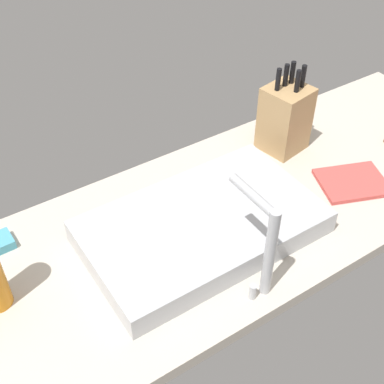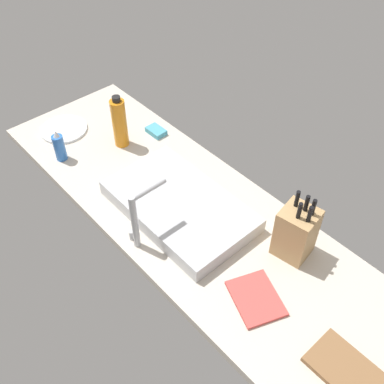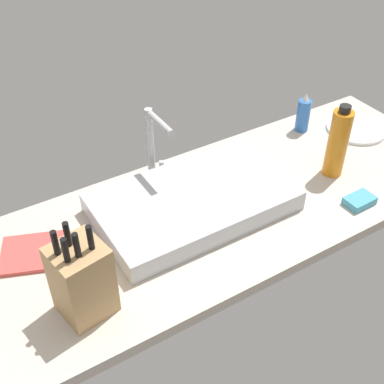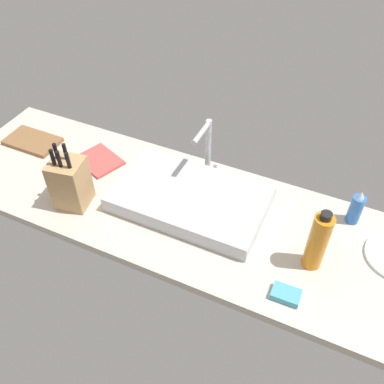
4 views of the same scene
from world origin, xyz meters
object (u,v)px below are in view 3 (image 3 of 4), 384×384
object	(u,v)px
faucet	(153,139)
soap_bottle	(303,114)
dish_towel	(36,253)
dish_sponge	(360,201)
water_bottle	(338,143)
sink_basin	(193,202)
dinner_plate	(356,129)
knife_block	(82,279)

from	to	relation	value
faucet	soap_bottle	bearing A→B (deg)	-2.19
dish_towel	dish_sponge	xyz separation A→B (cm)	(89.78, -30.38, 0.60)
water_bottle	faucet	bearing A→B (deg)	151.33
sink_basin	dinner_plate	size ratio (longest dim) A/B	2.65
knife_block	water_bottle	xyz separation A→B (cm)	(88.94, 9.69, 1.35)
sink_basin	dinner_plate	xyz separation A→B (cm)	(74.29, 6.72, -2.52)
faucet	water_bottle	distance (cm)	57.48
dish_towel	faucet	bearing A→B (deg)	16.86
knife_block	dinner_plate	xyz separation A→B (cm)	(114.90, 24.13, -9.59)
water_bottle	dish_sponge	world-z (taller)	water_bottle
water_bottle	dish_towel	world-z (taller)	water_bottle
soap_bottle	dinner_plate	distance (cm)	20.97
soap_bottle	dinner_plate	world-z (taller)	soap_bottle
sink_basin	faucet	size ratio (longest dim) A/B	2.34
knife_block	dish_sponge	bearing A→B (deg)	-14.29
dinner_plate	dish_towel	size ratio (longest dim) A/B	1.18
dish_sponge	soap_bottle	bearing A→B (deg)	72.34
knife_block	dish_towel	bearing A→B (deg)	91.80
dish_towel	dish_sponge	bearing A→B (deg)	-18.70
sink_basin	knife_block	bearing A→B (deg)	-156.80
faucet	dish_sponge	distance (cm)	64.91
faucet	water_bottle	bearing A→B (deg)	-28.67
soap_bottle	dish_sponge	world-z (taller)	soap_bottle
soap_bottle	dish_towel	distance (cm)	103.68
faucet	knife_block	world-z (taller)	knife_block
dish_towel	soap_bottle	bearing A→B (deg)	6.07
sink_basin	water_bottle	size ratio (longest dim) A/B	2.31
water_bottle	dish_towel	size ratio (longest dim) A/B	1.36
sink_basin	dish_sponge	xyz separation A→B (cm)	(44.16, -23.78, -1.92)
faucet	dinner_plate	size ratio (longest dim) A/B	1.13
sink_basin	dish_sponge	distance (cm)	50.19
water_bottle	dish_towel	distance (cm)	95.66
knife_block	soap_bottle	xyz separation A→B (cm)	(97.92, 34.95, -3.74)
sink_basin	dish_towel	distance (cm)	46.16
faucet	sink_basin	bearing A→B (deg)	-84.15
faucet	dinner_plate	distance (cm)	78.69
dinner_plate	dish_sponge	distance (cm)	42.88
dish_towel	dish_sponge	world-z (taller)	dish_sponge
sink_basin	soap_bottle	bearing A→B (deg)	17.02
soap_bottle	dish_towel	size ratio (longest dim) A/B	0.81
knife_block	dinner_plate	bearing A→B (deg)	1.87
dish_sponge	sink_basin	bearing A→B (deg)	151.70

